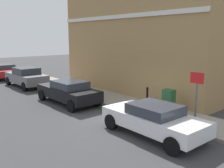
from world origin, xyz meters
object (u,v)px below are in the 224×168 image
at_px(bollard_near_cabinet, 147,96).
at_px(car_white, 154,119).
at_px(car_grey, 26,77).
at_px(car_red, 3,71).
at_px(street_sign, 197,91).
at_px(car_black, 68,91).
at_px(utility_cabinet, 169,102).

bearing_deg(bollard_near_cabinet, car_white, -134.83).
bearing_deg(car_grey, bollard_near_cabinet, -167.59).
distance_m(car_red, street_sign, 18.95).
distance_m(car_black, car_grey, 6.48).
bearing_deg(car_red, utility_cabinet, -172.07).
distance_m(car_white, car_black, 6.36).
height_order(car_black, street_sign, street_sign).
distance_m(car_red, bollard_near_cabinet, 15.63).
xyz_separation_m(car_black, car_red, (0.15, 11.71, -0.01)).
distance_m(car_white, utility_cabinet, 2.77).
height_order(car_grey, car_red, car_grey).
distance_m(car_black, car_red, 11.71).
distance_m(utility_cabinet, street_sign, 2.38).
bearing_deg(car_grey, car_white, 178.30).
relative_size(car_white, street_sign, 1.84).
relative_size(bollard_near_cabinet, street_sign, 0.45).
bearing_deg(bollard_near_cabinet, car_black, 124.34).
height_order(car_black, bollard_near_cabinet, car_black).
bearing_deg(car_white, car_black, 0.50).
height_order(car_white, utility_cabinet, utility_cabinet).
xyz_separation_m(car_grey, utility_cabinet, (2.25, -11.66, -0.08)).
bearing_deg(car_black, bollard_near_cabinet, -145.96).
xyz_separation_m(car_black, car_grey, (0.20, 6.48, 0.06)).
relative_size(car_red, bollard_near_cabinet, 4.07).
distance_m(car_black, street_sign, 7.39).
bearing_deg(car_white, street_sign, -115.45).
height_order(car_white, street_sign, street_sign).
xyz_separation_m(car_red, street_sign, (1.41, -18.87, 0.97)).
relative_size(car_white, car_red, 1.00).
distance_m(utility_cabinet, bollard_near_cabinet, 1.46).
relative_size(car_black, car_grey, 1.03).
distance_m(car_white, car_red, 18.07).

